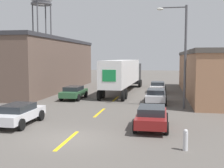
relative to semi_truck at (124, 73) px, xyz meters
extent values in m
plane|color=#56514C|center=(-0.06, -20.11, -2.37)|extent=(160.00, 160.00, 0.00)
cube|color=gold|center=(-0.06, -20.37, -2.36)|extent=(0.20, 3.47, 0.01)
cube|color=gold|center=(-0.06, -13.02, -2.36)|extent=(0.20, 3.47, 0.01)
cube|color=gold|center=(-0.06, -5.66, -2.36)|extent=(0.20, 3.47, 0.01)
cube|color=brown|center=(-14.23, 0.89, 0.75)|extent=(13.94, 22.23, 6.24)
cube|color=#333338|center=(-14.23, 0.89, 4.08)|extent=(14.14, 22.43, 0.40)
cube|color=black|center=(0.26, 6.74, -0.44)|extent=(2.36, 2.92, 2.84)
cube|color=white|center=(-0.06, -1.43, 0.14)|extent=(2.87, 13.00, 2.79)
cube|color=#198442|center=(-0.31, -7.90, 0.14)|extent=(1.30, 0.08, 1.11)
cylinder|color=black|center=(1.46, 7.05, -1.86)|extent=(0.32, 1.03, 1.02)
cylinder|color=black|center=(-0.91, 7.14, -1.86)|extent=(0.32, 1.03, 1.02)
cylinder|color=black|center=(1.42, 5.92, -1.86)|extent=(0.32, 1.03, 1.02)
cylinder|color=black|center=(-0.95, 6.01, -1.86)|extent=(0.32, 1.03, 1.02)
cylinder|color=black|center=(0.96, -5.73, -1.86)|extent=(0.32, 1.03, 1.02)
cylinder|color=black|center=(-1.41, -5.64, -1.86)|extent=(0.32, 1.03, 1.02)
cylinder|color=black|center=(0.91, -7.13, -1.86)|extent=(0.32, 1.03, 1.02)
cylinder|color=black|center=(-1.46, -7.04, -1.86)|extent=(0.32, 1.03, 1.02)
cube|color=#2D5B38|center=(-4.19, -6.59, -1.74)|extent=(1.73, 4.29, 0.55)
cube|color=#23282D|center=(-4.19, -6.72, -1.26)|extent=(1.53, 2.23, 0.42)
cylinder|color=black|center=(-3.32, -5.26, -2.02)|extent=(0.22, 0.70, 0.70)
cylinder|color=black|center=(-5.06, -5.26, -2.02)|extent=(0.22, 0.70, 0.70)
cylinder|color=black|center=(-3.32, -7.92, -2.02)|extent=(0.22, 0.70, 0.70)
cylinder|color=black|center=(-5.06, -7.92, -2.02)|extent=(0.22, 0.70, 0.70)
cube|color=silver|center=(4.06, 0.46, -1.74)|extent=(1.73, 4.29, 0.55)
cube|color=#23282D|center=(4.06, 0.33, -1.26)|extent=(1.53, 2.23, 0.42)
cylinder|color=black|center=(4.93, 1.79, -2.02)|extent=(0.22, 0.70, 0.70)
cylinder|color=black|center=(3.20, 1.79, -2.02)|extent=(0.22, 0.70, 0.70)
cylinder|color=black|center=(4.93, -0.87, -2.02)|extent=(0.22, 0.70, 0.70)
cylinder|color=black|center=(3.20, -0.87, -2.02)|extent=(0.22, 0.70, 0.70)
cube|color=maroon|center=(4.06, -17.05, -1.74)|extent=(1.73, 4.29, 0.55)
cube|color=#23282D|center=(4.06, -17.17, -1.26)|extent=(1.53, 2.23, 0.42)
cylinder|color=black|center=(4.93, -15.71, -2.02)|extent=(0.22, 0.70, 0.70)
cylinder|color=black|center=(3.20, -15.71, -2.02)|extent=(0.22, 0.70, 0.70)
cylinder|color=black|center=(4.93, -18.38, -2.02)|extent=(0.22, 0.70, 0.70)
cylinder|color=black|center=(3.20, -18.38, -2.02)|extent=(0.22, 0.70, 0.70)
cube|color=#B2B2B7|center=(4.06, -7.71, -1.74)|extent=(1.73, 4.29, 0.55)
cube|color=#23282D|center=(4.06, -7.84, -1.26)|extent=(1.53, 2.23, 0.42)
cylinder|color=black|center=(4.93, -6.38, -2.02)|extent=(0.22, 0.70, 0.70)
cylinder|color=black|center=(3.20, -6.38, -2.02)|extent=(0.22, 0.70, 0.70)
cylinder|color=black|center=(4.93, -9.04, -2.02)|extent=(0.22, 0.70, 0.70)
cylinder|color=black|center=(3.20, -9.04, -2.02)|extent=(0.22, 0.70, 0.70)
cube|color=silver|center=(-4.19, -17.67, -1.74)|extent=(1.73, 4.29, 0.55)
cube|color=#23282D|center=(-4.19, -17.80, -1.26)|extent=(1.53, 2.23, 0.42)
cylinder|color=black|center=(-3.32, -16.34, -2.02)|extent=(0.22, 0.70, 0.70)
cylinder|color=black|center=(-5.06, -16.34, -2.02)|extent=(0.22, 0.70, 0.70)
cylinder|color=black|center=(-3.32, -19.00, -2.02)|extent=(0.22, 0.70, 0.70)
cylinder|color=#47474C|center=(-19.35, 24.36, 5.60)|extent=(0.28, 0.28, 15.93)
cylinder|color=#47474C|center=(-21.43, 26.44, 5.60)|extent=(0.28, 0.28, 15.93)
cylinder|color=#47474C|center=(-23.52, 24.36, 5.60)|extent=(0.28, 0.28, 15.93)
cylinder|color=#47474C|center=(-21.43, 22.28, 5.60)|extent=(0.28, 0.28, 15.93)
cylinder|color=#4C4C51|center=(-21.43, 24.36, 13.36)|extent=(4.45, 4.45, 0.30)
cylinder|color=#4C4C51|center=(6.45, -9.99, 1.84)|extent=(0.20, 0.20, 8.41)
cylinder|color=#4C4C51|center=(5.40, -9.99, 5.89)|extent=(2.09, 0.11, 0.11)
ellipsoid|color=silver|center=(4.36, -9.99, 5.79)|extent=(0.56, 0.32, 0.22)
cylinder|color=silver|center=(5.74, -20.91, -1.96)|extent=(0.22, 0.22, 0.83)
sphere|color=silver|center=(5.74, -20.91, -1.48)|extent=(0.20, 0.20, 0.20)
camera|label=1|loc=(4.70, -33.69, 1.83)|focal=45.00mm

